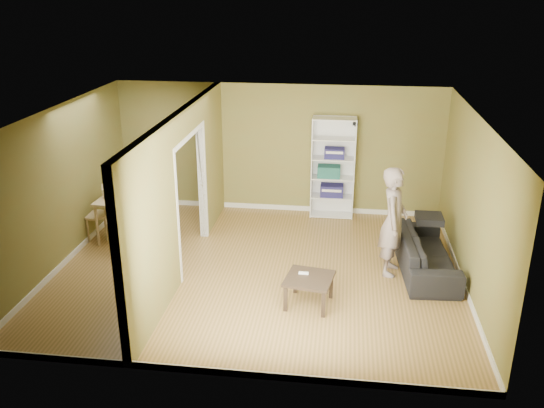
{
  "coord_description": "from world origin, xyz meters",
  "views": [
    {
      "loc": [
        1.3,
        -8.32,
        4.41
      ],
      "look_at": [
        0.2,
        0.2,
        1.1
      ],
      "focal_mm": 38.0,
      "sensor_mm": 36.0,
      "label": 1
    }
  ],
  "objects": [
    {
      "name": "room_shell",
      "position": [
        0.0,
        0.0,
        1.3
      ],
      "size": [
        6.5,
        6.5,
        6.5
      ],
      "color": "#A47B45",
      "rests_on": "ground"
    },
    {
      "name": "partition",
      "position": [
        -1.2,
        0.0,
        1.3
      ],
      "size": [
        0.22,
        5.5,
        2.6
      ],
      "primitive_type": null,
      "color": "olive",
      "rests_on": "ground"
    },
    {
      "name": "wall_speaker",
      "position": [
        1.5,
        2.69,
        1.9
      ],
      "size": [
        0.1,
        0.1,
        0.1
      ],
      "primitive_type": "cube",
      "color": "black",
      "rests_on": "room_shell"
    },
    {
      "name": "sofa",
      "position": [
        2.7,
        0.39,
        0.39
      ],
      "size": [
        2.13,
        1.02,
        0.79
      ],
      "primitive_type": "imported",
      "rotation": [
        0.0,
        0.0,
        1.64
      ],
      "color": "black",
      "rests_on": "ground"
    },
    {
      "name": "person",
      "position": [
        2.13,
        0.23,
        1.04
      ],
      "size": [
        0.85,
        0.71,
        2.09
      ],
      "primitive_type": "imported",
      "rotation": [
        0.0,
        0.0,
        1.4
      ],
      "color": "slate",
      "rests_on": "ground"
    },
    {
      "name": "bookshelf",
      "position": [
        1.11,
        2.61,
        1.01
      ],
      "size": [
        0.85,
        0.37,
        2.01
      ],
      "color": "white",
      "rests_on": "ground"
    },
    {
      "name": "paper_box_navy_a",
      "position": [
        1.1,
        2.56,
        0.54
      ],
      "size": [
        0.45,
        0.29,
        0.23
      ],
      "primitive_type": "cube",
      "color": "navy",
      "rests_on": "bookshelf"
    },
    {
      "name": "paper_box_teal",
      "position": [
        1.03,
        2.56,
        0.93
      ],
      "size": [
        0.44,
        0.29,
        0.23
      ],
      "primitive_type": "cube",
      "color": "teal",
      "rests_on": "bookshelf"
    },
    {
      "name": "paper_box_navy_b",
      "position": [
        1.12,
        2.56,
        1.31
      ],
      "size": [
        0.39,
        0.25,
        0.2
      ],
      "primitive_type": "cube",
      "color": "navy",
      "rests_on": "bookshelf"
    },
    {
      "name": "coffee_table",
      "position": [
        0.89,
        -0.96,
        0.37
      ],
      "size": [
        0.66,
        0.66,
        0.44
      ],
      "rotation": [
        0.0,
        0.0,
        -0.17
      ],
      "color": "#37271B",
      "rests_on": "ground"
    },
    {
      "name": "game_controller",
      "position": [
        0.8,
        -0.86,
        0.46
      ],
      "size": [
        0.14,
        0.04,
        0.03
      ],
      "primitive_type": "cube",
      "color": "white",
      "rests_on": "coffee_table"
    },
    {
      "name": "dining_table",
      "position": [
        -2.38,
        0.93,
        0.72
      ],
      "size": [
        1.28,
        0.85,
        0.8
      ],
      "rotation": [
        0.0,
        0.0,
        -0.05
      ],
      "color": "tan",
      "rests_on": "ground"
    },
    {
      "name": "chair_left",
      "position": [
        -3.13,
        0.87,
        0.5
      ],
      "size": [
        0.6,
        0.6,
        0.99
      ],
      "primitive_type": null,
      "rotation": [
        0.0,
        0.0,
        -1.16
      ],
      "color": "tan",
      "rests_on": "ground"
    },
    {
      "name": "chair_near",
      "position": [
        -2.27,
        0.32,
        0.53
      ],
      "size": [
        0.5,
        0.5,
        1.05
      ],
      "primitive_type": null,
      "rotation": [
        0.0,
        0.0,
        0.03
      ],
      "color": "tan",
      "rests_on": "ground"
    },
    {
      "name": "chair_far",
      "position": [
        -2.27,
        1.51,
        0.5
      ],
      "size": [
        0.56,
        0.56,
        0.99
      ],
      "primitive_type": null,
      "rotation": [
        0.0,
        0.0,
        3.4
      ],
      "color": "tan",
      "rests_on": "ground"
    }
  ]
}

